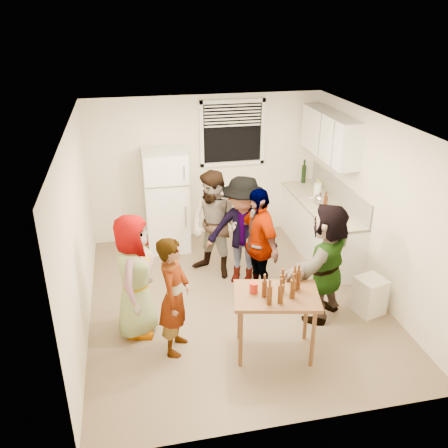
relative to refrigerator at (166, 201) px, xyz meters
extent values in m
cube|color=white|center=(0.00, 0.00, 0.00)|extent=(0.70, 0.70, 1.70)
cube|color=white|center=(2.45, -0.73, -0.42)|extent=(0.60, 2.20, 0.86)
cube|color=beige|center=(2.45, -0.73, 0.03)|extent=(0.64, 2.22, 0.04)
cube|color=beige|center=(2.74, -0.73, 0.23)|extent=(0.03, 2.20, 0.36)
cube|color=white|center=(2.58, -0.53, 1.10)|extent=(0.34, 1.60, 0.70)
cylinder|color=white|center=(2.43, -0.58, 0.05)|extent=(0.12, 0.12, 0.27)
cylinder|color=black|center=(2.50, 0.25, 0.05)|extent=(0.08, 0.08, 0.32)
cylinder|color=#47230C|center=(2.35, -1.09, 0.05)|extent=(0.06, 0.06, 0.24)
cylinder|color=#1632B5|center=(2.28, -1.35, 0.05)|extent=(0.09, 0.09, 0.12)
cube|color=#F9F851|center=(2.67, -0.08, 0.12)|extent=(0.02, 0.16, 0.14)
cube|color=silver|center=(2.46, -2.51, -0.60)|extent=(0.42, 0.42, 0.51)
cylinder|color=#47230C|center=(0.80, -3.06, -0.03)|extent=(0.06, 0.06, 0.22)
cylinder|color=#A72111|center=(0.71, -2.95, -0.03)|extent=(0.10, 0.10, 0.13)
imported|color=gray|center=(-0.61, -2.29, -0.85)|extent=(1.76, 1.17, 0.51)
imported|color=#141933|center=(-0.18, -2.74, -0.85)|extent=(1.59, 1.04, 0.36)
imported|color=brown|center=(0.61, -1.10, -0.85)|extent=(1.76, 1.74, 0.63)
imported|color=#434348|center=(0.97, -1.38, -0.85)|extent=(1.71, 1.97, 0.62)
imported|color=black|center=(1.09, -1.77, -0.85)|extent=(1.81, 1.32, 0.40)
imported|color=#CD8140|center=(1.82, -2.45, -0.85)|extent=(2.19, 2.20, 0.48)
camera|label=1|loc=(-0.57, -7.38, 2.94)|focal=38.00mm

